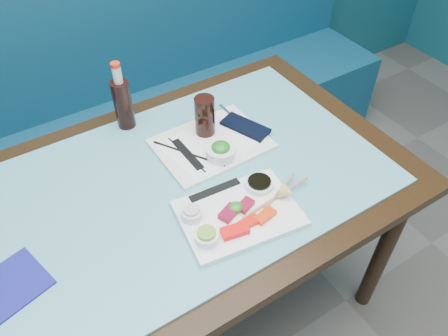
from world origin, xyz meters
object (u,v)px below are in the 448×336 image
booth_bench (105,129)px  serving_tray (211,144)px  sashimi_plate (239,214)px  cola_glass (205,116)px  dining_table (185,200)px  blue_napkin (13,284)px  cola_bottle_body (123,105)px  seaweed_bowl (221,152)px

booth_bench → serving_tray: booth_bench is taller
booth_bench → sashimi_plate: (0.07, -1.04, 0.39)m
sashimi_plate → cola_glass: (0.10, 0.35, 0.07)m
booth_bench → sashimi_plate: bearing=-86.2°
serving_tray → dining_table: bearing=-151.0°
booth_bench → blue_napkin: size_ratio=19.70×
booth_bench → dining_table: booth_bench is taller
sashimi_plate → booth_bench: bearing=101.6°
booth_bench → serving_tray: (0.16, -0.75, 0.39)m
serving_tray → blue_napkin: size_ratio=2.32×
booth_bench → blue_napkin: 1.13m
serving_tray → blue_napkin: (-0.68, -0.18, -0.00)m
sashimi_plate → blue_napkin: size_ratio=2.15×
cola_bottle_body → blue_napkin: bearing=-138.9°
seaweed_bowl → cola_glass: 0.14m
serving_tray → seaweed_bowl: (-0.01, -0.07, 0.03)m
booth_bench → blue_napkin: booth_bench is taller
dining_table → cola_glass: cola_glass is taller
seaweed_bowl → cola_bottle_body: (-0.18, 0.32, 0.06)m
seaweed_bowl → blue_napkin: size_ratio=0.62×
cola_bottle_body → booth_bench: bearing=86.0°
dining_table → cola_bottle_body: (-0.04, 0.34, 0.18)m
dining_table → sashimi_plate: sashimi_plate is taller
booth_bench → dining_table: bearing=-90.0°
blue_napkin → dining_table: bearing=9.5°
sashimi_plate → serving_tray: bearing=81.2°
seaweed_bowl → cola_glass: bearing=81.3°
sashimi_plate → cola_bottle_body: bearing=108.7°
booth_bench → seaweed_bowl: (0.15, -0.82, 0.42)m
cola_glass → serving_tray: bearing=-100.3°
serving_tray → seaweed_bowl: bearing=-98.7°
serving_tray → blue_napkin: 0.70m
sashimi_plate → serving_tray: 0.31m
booth_bench → serving_tray: size_ratio=8.48×
sashimi_plate → cola_bottle_body: cola_bottle_body is taller
seaweed_bowl → cola_glass: (0.02, 0.13, 0.05)m
dining_table → serving_tray: size_ratio=3.96×
cola_glass → blue_napkin: 0.73m
booth_bench → cola_glass: 0.85m
sashimi_plate → blue_napkin: sashimi_plate is taller
booth_bench → serving_tray: 0.86m
sashimi_plate → blue_napkin: (-0.59, 0.12, -0.01)m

